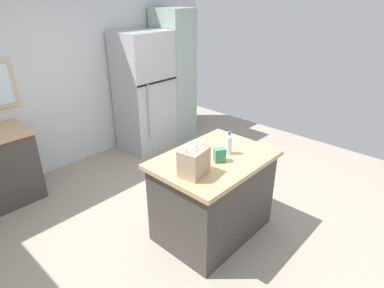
{
  "coord_description": "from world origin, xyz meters",
  "views": [
    {
      "loc": [
        -2.15,
        -2.05,
        2.39
      ],
      "look_at": [
        0.08,
        -0.0,
        0.96
      ],
      "focal_mm": 30.17,
      "sensor_mm": 36.0,
      "label": 1
    }
  ],
  "objects_px": {
    "tall_cabinet": "(174,76)",
    "small_box": "(220,155)",
    "kitchen_island": "(213,195)",
    "bottle": "(229,144)",
    "shopping_bag": "(194,162)",
    "refrigerator": "(144,92)"
  },
  "relations": [
    {
      "from": "small_box",
      "to": "kitchen_island",
      "type": "bearing_deg",
      "value": 71.45
    },
    {
      "from": "kitchen_island",
      "to": "small_box",
      "type": "relative_size",
      "value": 8.77
    },
    {
      "from": "kitchen_island",
      "to": "bottle",
      "type": "relative_size",
      "value": 5.02
    },
    {
      "from": "kitchen_island",
      "to": "refrigerator",
      "type": "bearing_deg",
      "value": 66.96
    },
    {
      "from": "tall_cabinet",
      "to": "bottle",
      "type": "relative_size",
      "value": 8.99
    },
    {
      "from": "refrigerator",
      "to": "shopping_bag",
      "type": "distance_m",
      "value": 2.63
    },
    {
      "from": "tall_cabinet",
      "to": "small_box",
      "type": "distance_m",
      "value": 2.81
    },
    {
      "from": "kitchen_island",
      "to": "shopping_bag",
      "type": "height_order",
      "value": "shopping_bag"
    },
    {
      "from": "shopping_bag",
      "to": "small_box",
      "type": "height_order",
      "value": "shopping_bag"
    },
    {
      "from": "small_box",
      "to": "tall_cabinet",
      "type": "bearing_deg",
      "value": 54.57
    },
    {
      "from": "kitchen_island",
      "to": "shopping_bag",
      "type": "bearing_deg",
      "value": -169.41
    },
    {
      "from": "kitchen_island",
      "to": "refrigerator",
      "type": "distance_m",
      "value": 2.44
    },
    {
      "from": "tall_cabinet",
      "to": "small_box",
      "type": "bearing_deg",
      "value": -125.43
    },
    {
      "from": "kitchen_island",
      "to": "small_box",
      "type": "xyz_separation_m",
      "value": [
        -0.03,
        -0.09,
        0.52
      ]
    },
    {
      "from": "kitchen_island",
      "to": "bottle",
      "type": "distance_m",
      "value": 0.58
    },
    {
      "from": "kitchen_island",
      "to": "bottle",
      "type": "bearing_deg",
      "value": -17.24
    },
    {
      "from": "tall_cabinet",
      "to": "small_box",
      "type": "xyz_separation_m",
      "value": [
        -1.63,
        -2.29,
        -0.11
      ]
    },
    {
      "from": "kitchen_island",
      "to": "small_box",
      "type": "height_order",
      "value": "small_box"
    },
    {
      "from": "small_box",
      "to": "bottle",
      "type": "bearing_deg",
      "value": 10.63
    },
    {
      "from": "tall_cabinet",
      "to": "shopping_bag",
      "type": "distance_m",
      "value": 3.01
    },
    {
      "from": "shopping_bag",
      "to": "small_box",
      "type": "relative_size",
      "value": 2.17
    },
    {
      "from": "kitchen_island",
      "to": "shopping_bag",
      "type": "xyz_separation_m",
      "value": [
        -0.38,
        -0.07,
        0.58
      ]
    }
  ]
}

